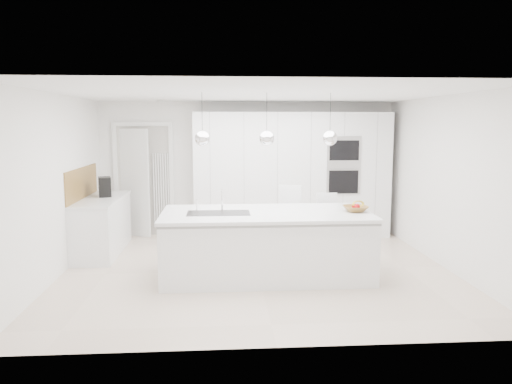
{
  "coord_description": "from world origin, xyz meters",
  "views": [
    {
      "loc": [
        -0.52,
        -6.93,
        2.09
      ],
      "look_at": [
        0.0,
        0.3,
        1.1
      ],
      "focal_mm": 35.0,
      "sensor_mm": 36.0,
      "label": 1
    }
  ],
  "objects": [
    {
      "name": "pendant_left",
      "position": [
        -0.75,
        -0.3,
        1.9
      ],
      "size": [
        0.2,
        0.2,
        0.2
      ],
      "primitive_type": "sphere",
      "color": "white",
      "rests_on": "ceiling"
    },
    {
      "name": "island_base",
      "position": [
        0.1,
        -0.3,
        0.43
      ],
      "size": [
        2.8,
        1.2,
        0.86
      ],
      "primitive_type": "cube",
      "color": "white",
      "rests_on": "floor"
    },
    {
      "name": "island_worktop",
      "position": [
        0.1,
        -0.25,
        0.88
      ],
      "size": [
        2.84,
        1.4,
        0.04
      ],
      "primitive_type": "cube",
      "color": "white",
      "rests_on": "island_base"
    },
    {
      "name": "radiator",
      "position": [
        -1.63,
        2.46,
        0.85
      ],
      "size": [
        0.32,
        0.04,
        1.4
      ],
      "primitive_type": null,
      "color": "white",
      "rests_on": "floor"
    },
    {
      "name": "left_base_cabinets",
      "position": [
        -2.45,
        1.2,
        0.43
      ],
      "size": [
        0.6,
        1.8,
        0.86
      ],
      "primitive_type": "cube",
      "color": "white",
      "rests_on": "floor"
    },
    {
      "name": "banana_bunch",
      "position": [
        1.36,
        -0.32,
        1.01
      ],
      "size": [
        0.21,
        0.16,
        0.19
      ],
      "primitive_type": "torus",
      "rotation": [
        1.22,
        0.0,
        0.35
      ],
      "color": "gold",
      "rests_on": "fruit_bowl"
    },
    {
      "name": "bar_stool_right",
      "position": [
        1.13,
        0.52,
        0.51
      ],
      "size": [
        0.34,
        0.47,
        1.02
      ],
      "primitive_type": null,
      "rotation": [
        0.0,
        0.0,
        -0.0
      ],
      "color": "white",
      "rests_on": "floor"
    },
    {
      "name": "left_worktop",
      "position": [
        -2.45,
        1.2,
        0.88
      ],
      "size": [
        0.62,
        1.82,
        0.04
      ],
      "primitive_type": "cube",
      "color": "white",
      "rests_on": "left_base_cabinets"
    },
    {
      "name": "ceiling",
      "position": [
        0.0,
        0.0,
        2.5
      ],
      "size": [
        5.5,
        5.5,
        0.0
      ],
      "primitive_type": "plane",
      "rotation": [
        3.14,
        0.0,
        0.0
      ],
      "color": "white",
      "rests_on": "wall_back"
    },
    {
      "name": "pendant_right",
      "position": [
        0.95,
        -0.3,
        1.9
      ],
      "size": [
        0.2,
        0.2,
        0.2
      ],
      "primitive_type": "sphere",
      "color": "white",
      "rests_on": "ceiling"
    },
    {
      "name": "hallway_door",
      "position": [
        -2.2,
        2.42,
        1.0
      ],
      "size": [
        0.76,
        0.38,
        2.0
      ],
      "primitive_type": "cube",
      "rotation": [
        0.0,
        0.0,
        -0.44
      ],
      "color": "white",
      "rests_on": "floor"
    },
    {
      "name": "tall_cabinets",
      "position": [
        0.8,
        2.2,
        1.15
      ],
      "size": [
        3.6,
        0.6,
        2.3
      ],
      "primitive_type": "cube",
      "color": "white",
      "rests_on": "floor"
    },
    {
      "name": "apple_b",
      "position": [
        1.32,
        -0.28,
        0.97
      ],
      "size": [
        0.07,
        0.07,
        0.07
      ],
      "primitive_type": "sphere",
      "color": "red",
      "rests_on": "fruit_bowl"
    },
    {
      "name": "fruit_bowl",
      "position": [
        1.32,
        -0.32,
        0.94
      ],
      "size": [
        0.37,
        0.37,
        0.08
      ],
      "primitive_type": "imported",
      "rotation": [
        0.0,
        0.0,
        0.12
      ],
      "color": "olive",
      "rests_on": "island_worktop"
    },
    {
      "name": "floor",
      "position": [
        0.0,
        0.0,
        0.0
      ],
      "size": [
        5.5,
        5.5,
        0.0
      ],
      "primitive_type": "plane",
      "color": "beige",
      "rests_on": "ground"
    },
    {
      "name": "bar_stool_left",
      "position": [
        0.57,
        0.61,
        0.56
      ],
      "size": [
        0.48,
        0.59,
        1.13
      ],
      "primitive_type": null,
      "rotation": [
        0.0,
        0.0,
        -0.24
      ],
      "color": "white",
      "rests_on": "floor"
    },
    {
      "name": "pendant_mid",
      "position": [
        0.1,
        -0.3,
        1.9
      ],
      "size": [
        0.2,
        0.2,
        0.2
      ],
      "primitive_type": "sphere",
      "color": "white",
      "rests_on": "ceiling"
    },
    {
      "name": "apple_a",
      "position": [
        1.33,
        -0.36,
        0.97
      ],
      "size": [
        0.08,
        0.08,
        0.08
      ],
      "primitive_type": "sphere",
      "color": "red",
      "rests_on": "fruit_bowl"
    },
    {
      "name": "wall_left",
      "position": [
        -2.75,
        0.0,
        1.25
      ],
      "size": [
        0.0,
        5.0,
        5.0
      ],
      "primitive_type": "plane",
      "rotation": [
        1.57,
        0.0,
        1.57
      ],
      "color": "white",
      "rests_on": "ground"
    },
    {
      "name": "oven_stack",
      "position": [
        1.7,
        1.89,
        1.35
      ],
      "size": [
        0.62,
        0.04,
        1.05
      ],
      "primitive_type": null,
      "color": "#A5A5A8",
      "rests_on": "tall_cabinets"
    },
    {
      "name": "oak_backsplash",
      "position": [
        -2.74,
        1.2,
        1.15
      ],
      "size": [
        0.02,
        1.8,
        0.5
      ],
      "primitive_type": "cube",
      "color": "olive",
      "rests_on": "wall_left"
    },
    {
      "name": "island_sink",
      "position": [
        -0.55,
        -0.3,
        0.82
      ],
      "size": [
        0.84,
        0.44,
        0.18
      ],
      "primitive_type": null,
      "color": "#3F3F42",
      "rests_on": "island_worktop"
    },
    {
      "name": "wall_back",
      "position": [
        0.0,
        2.5,
        1.25
      ],
      "size": [
        5.5,
        0.0,
        5.5
      ],
      "primitive_type": "plane",
      "rotation": [
        1.57,
        0.0,
        0.0
      ],
      "color": "white",
      "rests_on": "ground"
    },
    {
      "name": "espresso_machine",
      "position": [
        -2.43,
        1.4,
        1.06
      ],
      "size": [
        0.26,
        0.34,
        0.32
      ],
      "primitive_type": "cube",
      "rotation": [
        0.0,
        0.0,
        0.26
      ],
      "color": "black",
      "rests_on": "left_worktop"
    },
    {
      "name": "doorway_frame",
      "position": [
        -1.95,
        2.47,
        1.02
      ],
      "size": [
        1.11,
        0.08,
        2.13
      ],
      "primitive_type": null,
      "color": "white",
      "rests_on": "floor"
    },
    {
      "name": "island_tap",
      "position": [
        -0.5,
        -0.1,
        1.05
      ],
      "size": [
        0.02,
        0.02,
        0.3
      ],
      "primitive_type": "cylinder",
      "color": "white",
      "rests_on": "island_worktop"
    }
  ]
}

